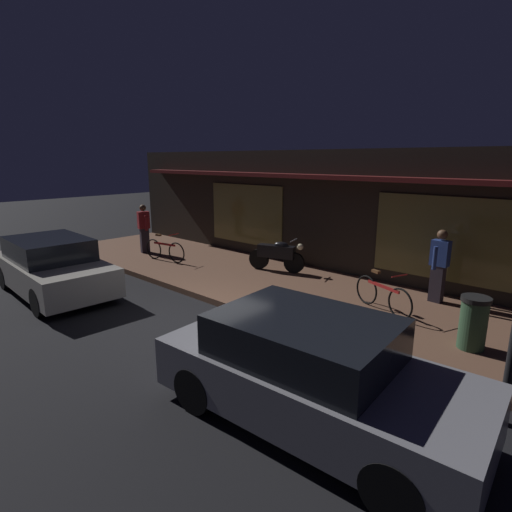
% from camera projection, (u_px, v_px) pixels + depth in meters
% --- Properties ---
extents(ground_plane, '(60.00, 60.00, 0.00)m').
position_uv_depth(ground_plane, '(192.00, 323.00, 8.43)').
color(ground_plane, black).
extents(sidewalk_slab, '(18.00, 4.00, 0.15)m').
position_uv_depth(sidewalk_slab, '(282.00, 287.00, 10.57)').
color(sidewalk_slab, brown).
rests_on(sidewalk_slab, ground_plane).
extents(storefront_building, '(18.00, 3.30, 3.60)m').
position_uv_depth(storefront_building, '(351.00, 209.00, 12.60)').
color(storefront_building, black).
rests_on(storefront_building, ground_plane).
extents(motorcycle, '(1.65, 0.74, 0.97)m').
position_uv_depth(motorcycle, '(277.00, 254.00, 11.67)').
color(motorcycle, black).
rests_on(motorcycle, sidewalk_slab).
extents(bicycle_parked, '(1.56, 0.68, 0.91)m').
position_uv_depth(bicycle_parked, '(382.00, 295.00, 8.60)').
color(bicycle_parked, black).
rests_on(bicycle_parked, sidewalk_slab).
extents(bicycle_extra, '(1.64, 0.45, 0.91)m').
position_uv_depth(bicycle_extra, '(165.00, 250.00, 12.86)').
color(bicycle_extra, black).
rests_on(bicycle_extra, sidewalk_slab).
extents(person_photographer, '(0.61, 0.42, 1.67)m').
position_uv_depth(person_photographer, '(144.00, 228.00, 13.92)').
color(person_photographer, '#28232D').
rests_on(person_photographer, sidewalk_slab).
extents(person_bystander, '(0.40, 0.62, 1.67)m').
position_uv_depth(person_bystander, '(439.00, 264.00, 9.05)').
color(person_bystander, '#28232D').
rests_on(person_bystander, sidewalk_slab).
extents(trash_bin, '(0.48, 0.48, 0.93)m').
position_uv_depth(trash_bin, '(473.00, 322.00, 6.87)').
color(trash_bin, '#2D4C33').
rests_on(trash_bin, sidewalk_slab).
extents(parked_car_near, '(4.19, 1.97, 1.42)m').
position_uv_depth(parked_car_near, '(52.00, 267.00, 10.13)').
color(parked_car_near, black).
rests_on(parked_car_near, ground_plane).
extents(parked_car_far, '(4.20, 2.01, 1.42)m').
position_uv_depth(parked_car_far, '(310.00, 372.00, 5.13)').
color(parked_car_far, black).
rests_on(parked_car_far, ground_plane).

